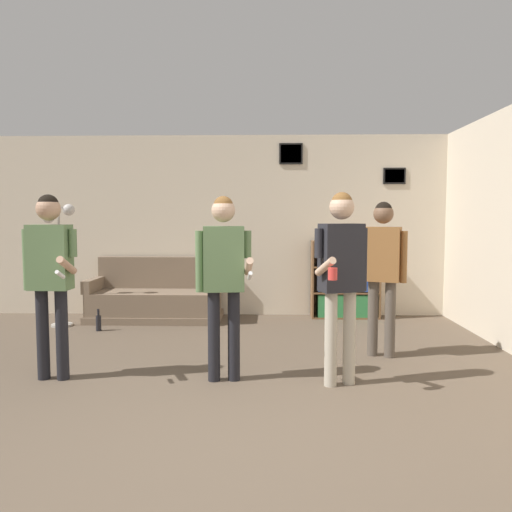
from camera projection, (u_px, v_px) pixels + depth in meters
The scene contains 11 objects.
ground_plane at pixel (219, 453), 3.13m from camera, with size 20.00×20.00×0.00m, color brown.
wall_back at pixel (249, 226), 7.53m from camera, with size 8.26×0.08×2.70m.
couch at pixel (156, 299), 7.23m from camera, with size 1.89×0.80×0.89m.
bookshelf at pixel (345, 280), 7.33m from camera, with size 1.00×0.30×1.14m.
floor_lamp at pixel (59, 243), 6.71m from camera, with size 0.44×0.28×1.66m.
person_player_foreground_left at pixel (50, 267), 4.49m from camera, with size 0.50×0.46×1.68m.
person_player_foreground_center at pixel (224, 268), 4.46m from camera, with size 0.53×0.44×1.67m.
person_watcher_holding_cup at pixel (341, 267), 4.33m from camera, with size 0.48×0.52×1.70m.
person_spectator_near_bookshelf at pixel (382, 263), 5.24m from camera, with size 0.47×0.32×1.64m.
bottle_on_floor at pixel (99, 322), 6.50m from camera, with size 0.07×0.07×0.29m.
drinking_cup at pixel (339, 237), 7.28m from camera, with size 0.09×0.09×0.11m.
Camera 1 is at (0.32, -3.02, 1.48)m, focal length 35.00 mm.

